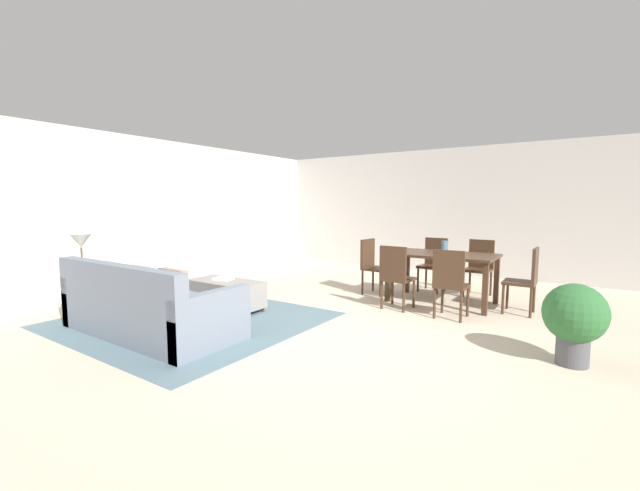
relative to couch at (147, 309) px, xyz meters
The scene contains 18 objects.
ground_plane 2.29m from the couch, 30.66° to the left, with size 10.80×10.80×0.00m, color beige.
wall_back 6.55m from the couch, 72.37° to the left, with size 9.00×0.12×2.70m, color beige.
wall_left 3.22m from the couch, 146.86° to the left, with size 0.12×11.00×2.70m, color beige.
area_rug 0.71m from the couch, 92.23° to the left, with size 3.00×2.80×0.01m, color slate.
couch is the anchor object (origin of this frame).
ottoman_table 1.25m from the couch, 92.29° to the left, with size 1.10×0.53×0.42m.
side_table 1.44m from the couch, behind, with size 0.40×0.40×0.58m.
table_lamp 1.59m from the couch, behind, with size 0.26×0.26×0.53m.
dining_table 4.16m from the couch, 55.21° to the left, with size 1.54×0.90×0.76m.
dining_chair_near_left 3.27m from the couch, 53.40° to the left, with size 0.42×0.42×0.92m.
dining_chair_near_right 3.76m from the couch, 43.26° to the left, with size 0.40×0.40×0.92m.
dining_chair_far_left 4.64m from the couch, 64.67° to the left, with size 0.43×0.43×0.92m.
dining_chair_far_right 5.05m from the couch, 57.30° to the left, with size 0.42×0.42×0.92m.
dining_chair_head_east 4.90m from the couch, 43.92° to the left, with size 0.40×0.40×0.92m.
dining_chair_head_west 3.59m from the couch, 70.48° to the left, with size 0.43×0.43×0.92m.
vase_centerpiece 4.19m from the couch, 54.66° to the left, with size 0.09×0.09×0.20m, color slate.
book_on_ottoman 1.28m from the couch, 95.28° to the left, with size 0.26×0.20×0.03m, color silver.
potted_plant 4.47m from the couch, 22.39° to the left, with size 0.55×0.55×0.77m.
Camera 1 is at (2.25, -3.79, 1.50)m, focal length 22.43 mm.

